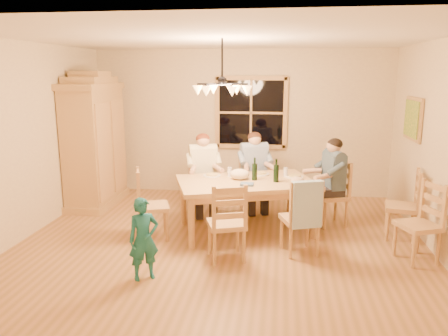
# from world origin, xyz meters

# --- Properties ---
(floor) EXTENTS (5.50, 5.50, 0.00)m
(floor) POSITION_xyz_m (0.00, 0.00, 0.00)
(floor) COLOR olive
(floor) RESTS_ON ground
(ceiling) EXTENTS (5.50, 5.00, 0.02)m
(ceiling) POSITION_xyz_m (0.00, 0.00, 2.70)
(ceiling) COLOR white
(ceiling) RESTS_ON wall_back
(wall_back) EXTENTS (5.50, 0.02, 2.70)m
(wall_back) POSITION_xyz_m (0.00, 2.50, 1.35)
(wall_back) COLOR beige
(wall_back) RESTS_ON floor
(wall_left) EXTENTS (0.02, 5.00, 2.70)m
(wall_left) POSITION_xyz_m (-2.75, 0.00, 1.35)
(wall_left) COLOR beige
(wall_left) RESTS_ON floor
(wall_right) EXTENTS (0.02, 5.00, 2.70)m
(wall_right) POSITION_xyz_m (2.75, 0.00, 1.35)
(wall_right) COLOR beige
(wall_right) RESTS_ON floor
(window) EXTENTS (1.30, 0.06, 1.30)m
(window) POSITION_xyz_m (0.20, 2.47, 1.55)
(window) COLOR black
(window) RESTS_ON wall_back
(painting) EXTENTS (0.06, 0.78, 0.64)m
(painting) POSITION_xyz_m (2.71, 1.20, 1.60)
(painting) COLOR #A57C47
(painting) RESTS_ON wall_right
(chandelier) EXTENTS (0.77, 0.68, 0.71)m
(chandelier) POSITION_xyz_m (-0.00, 0.00, 2.08)
(chandelier) COLOR black
(chandelier) RESTS_ON ceiling
(armoire) EXTENTS (0.66, 1.40, 2.30)m
(armoire) POSITION_xyz_m (-2.42, 1.45, 1.06)
(armoire) COLOR #A57C47
(armoire) RESTS_ON floor
(dining_table) EXTENTS (2.19, 1.73, 0.76)m
(dining_table) POSITION_xyz_m (0.29, 0.42, 0.66)
(dining_table) COLOR tan
(dining_table) RESTS_ON floor
(chair_far_left) EXTENTS (0.55, 0.54, 0.99)m
(chair_far_left) POSITION_xyz_m (-0.46, 1.12, 0.30)
(chair_far_left) COLOR tan
(chair_far_left) RESTS_ON floor
(chair_far_right) EXTENTS (0.55, 0.54, 0.99)m
(chair_far_right) POSITION_xyz_m (0.34, 1.40, 0.30)
(chair_far_right) COLOR tan
(chair_far_right) RESTS_ON floor
(chair_near_left) EXTENTS (0.55, 0.54, 0.99)m
(chair_near_left) POSITION_xyz_m (0.13, -0.59, 0.30)
(chair_near_left) COLOR tan
(chair_near_left) RESTS_ON floor
(chair_near_right) EXTENTS (0.55, 0.54, 0.99)m
(chair_near_right) POSITION_xyz_m (1.04, -0.27, 0.30)
(chair_near_right) COLOR tan
(chair_near_right) RESTS_ON floor
(chair_end_left) EXTENTS (0.54, 0.55, 0.99)m
(chair_end_left) POSITION_xyz_m (-0.97, -0.01, 0.30)
(chair_end_left) COLOR tan
(chair_end_left) RESTS_ON floor
(chair_end_right) EXTENTS (0.54, 0.55, 0.99)m
(chair_end_right) POSITION_xyz_m (1.54, 0.86, 0.30)
(chair_end_right) COLOR tan
(chair_end_right) RESTS_ON floor
(adult_woman) EXTENTS (0.50, 0.52, 0.87)m
(adult_woman) POSITION_xyz_m (-0.46, 1.12, 0.84)
(adult_woman) COLOR beige
(adult_woman) RESTS_ON floor
(adult_plaid_man) EXTENTS (0.50, 0.52, 0.87)m
(adult_plaid_man) POSITION_xyz_m (0.34, 1.40, 0.84)
(adult_plaid_man) COLOR #305185
(adult_plaid_man) RESTS_ON floor
(adult_slate_man) EXTENTS (0.52, 0.50, 0.87)m
(adult_slate_man) POSITION_xyz_m (1.54, 0.86, 0.84)
(adult_slate_man) COLOR #405466
(adult_slate_man) RESTS_ON floor
(towel) EXTENTS (0.39, 0.22, 0.58)m
(towel) POSITION_xyz_m (1.10, -0.45, 0.70)
(towel) COLOR #95B4C9
(towel) RESTS_ON chair_near_right
(wine_bottle_a) EXTENTS (0.08, 0.08, 0.33)m
(wine_bottle_a) POSITION_xyz_m (0.40, 0.47, 0.93)
(wine_bottle_a) COLOR black
(wine_bottle_a) RESTS_ON dining_table
(wine_bottle_b) EXTENTS (0.08, 0.08, 0.33)m
(wine_bottle_b) POSITION_xyz_m (0.71, 0.41, 0.93)
(wine_bottle_b) COLOR black
(wine_bottle_b) RESTS_ON dining_table
(plate_woman) EXTENTS (0.26, 0.26, 0.02)m
(plate_woman) POSITION_xyz_m (-0.24, 0.62, 0.77)
(plate_woman) COLOR white
(plate_woman) RESTS_ON dining_table
(plate_plaid) EXTENTS (0.26, 0.26, 0.02)m
(plate_plaid) POSITION_xyz_m (0.47, 0.82, 0.77)
(plate_plaid) COLOR white
(plate_plaid) RESTS_ON dining_table
(plate_slate) EXTENTS (0.26, 0.26, 0.02)m
(plate_slate) POSITION_xyz_m (0.98, 0.72, 0.77)
(plate_slate) COLOR white
(plate_slate) RESTS_ON dining_table
(wine_glass_a) EXTENTS (0.06, 0.06, 0.14)m
(wine_glass_a) POSITION_xyz_m (0.02, 0.65, 0.83)
(wine_glass_a) COLOR silver
(wine_glass_a) RESTS_ON dining_table
(wine_glass_b) EXTENTS (0.06, 0.06, 0.14)m
(wine_glass_b) POSITION_xyz_m (0.85, 0.74, 0.83)
(wine_glass_b) COLOR silver
(wine_glass_b) RESTS_ON dining_table
(cap) EXTENTS (0.20, 0.20, 0.11)m
(cap) POSITION_xyz_m (1.01, 0.30, 0.82)
(cap) COLOR tan
(cap) RESTS_ON dining_table
(napkin) EXTENTS (0.22, 0.19, 0.03)m
(napkin) POSITION_xyz_m (0.32, 0.16, 0.78)
(napkin) COLOR #465D80
(napkin) RESTS_ON dining_table
(cloth_bundle) EXTENTS (0.28, 0.22, 0.15)m
(cloth_bundle) POSITION_xyz_m (0.19, 0.49, 0.84)
(cloth_bundle) COLOR #CAB692
(cloth_bundle) RESTS_ON dining_table
(child) EXTENTS (0.41, 0.37, 0.94)m
(child) POSITION_xyz_m (-0.71, -1.24, 0.47)
(child) COLOR #175E6A
(child) RESTS_ON floor
(chair_spare_front) EXTENTS (0.56, 0.57, 0.99)m
(chair_spare_front) POSITION_xyz_m (2.45, -0.33, 0.30)
(chair_spare_front) COLOR tan
(chair_spare_front) RESTS_ON floor
(chair_spare_back) EXTENTS (0.50, 0.51, 0.99)m
(chair_spare_back) POSITION_xyz_m (2.45, 0.43, 0.30)
(chair_spare_back) COLOR tan
(chair_spare_back) RESTS_ON floor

